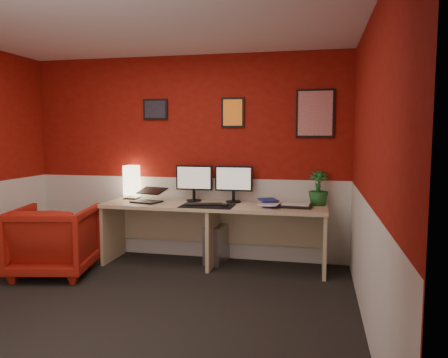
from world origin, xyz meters
The scene contains 24 objects.
ground centered at (0.00, 0.00, 0.00)m, with size 4.00×3.50×0.01m, color black.
ceiling centered at (0.00, 0.00, 2.50)m, with size 4.00×3.50×0.01m, color white.
wall_back centered at (0.00, 1.75, 1.25)m, with size 4.00×0.01×2.50m, color maroon.
wall_right centered at (2.00, 0.00, 1.25)m, with size 0.01×3.50×2.50m, color maroon.
wainscot_back centered at (0.00, 1.75, 0.50)m, with size 4.00×0.01×1.00m, color silver.
wainscot_right centered at (2.00, 0.00, 0.50)m, with size 0.01×3.50×1.00m, color silver.
desk centered at (0.43, 1.41, 0.36)m, with size 2.60×0.65×0.73m, color tan.
shoji_lamp centered at (-0.68, 1.62, 0.93)m, with size 0.16×0.16×0.40m, color #FFE5B2.
laptop centered at (-0.38, 1.37, 0.84)m, with size 0.33×0.23×0.22m, color black.
monitor_left centered at (0.14, 1.60, 1.02)m, with size 0.45×0.06×0.58m, color black.
monitor_right centered at (0.63, 1.60, 1.02)m, with size 0.45×0.06×0.58m, color black.
desk_mat centered at (0.39, 1.28, 0.73)m, with size 0.60×0.38×0.01m, color black.
keyboard centered at (0.35, 1.30, 0.74)m, with size 0.42×0.14×0.02m, color black.
mouse centered at (0.60, 1.26, 0.75)m, with size 0.06×0.10×0.03m, color black.
book_bottom centered at (1.00, 1.38, 0.74)m, with size 0.21×0.28×0.03m, color navy.
book_middle centered at (1.00, 1.37, 0.77)m, with size 0.21×0.29×0.02m, color silver.
book_top centered at (0.97, 1.41, 0.79)m, with size 0.19×0.26×0.02m, color navy.
zen_tray centered at (1.37, 1.40, 0.74)m, with size 0.35×0.25×0.03m, color black.
potted_plant centered at (1.62, 1.60, 0.93)m, with size 0.22×0.22×0.40m, color #19591E.
pc_tower centered at (0.43, 1.57, 0.23)m, with size 0.20×0.45×0.45m, color #99999E.
armchair centered at (-1.21, 0.74, 0.38)m, with size 0.81×0.84×0.76m, color #B51B0E.
art_left centered at (-0.39, 1.74, 1.85)m, with size 0.32×0.02×0.26m, color black.
art_center centered at (0.59, 1.74, 1.80)m, with size 0.28×0.02×0.36m, color orange.
art_right centered at (1.56, 1.74, 1.78)m, with size 0.44×0.02×0.56m, color red.
Camera 1 is at (1.60, -3.42, 1.54)m, focal length 34.73 mm.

